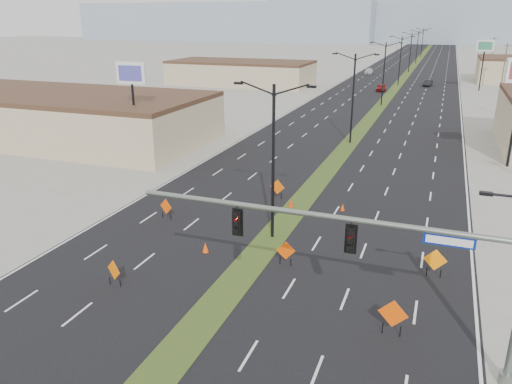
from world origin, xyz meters
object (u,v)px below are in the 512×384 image
(cone_1, at_px, (288,249))
(pole_sign_west, at_px, (132,80))
(cone_2, at_px, (343,207))
(construction_sign_2, at_px, (277,188))
(pole_sign_east_far, at_px, (485,50))
(streetlight_1, at_px, (353,96))
(signal_mast, at_px, (396,257))
(car_mid, at_px, (428,83))
(streetlight_2, at_px, (384,72))
(construction_sign_4, at_px, (393,315))
(cone_0, at_px, (205,247))
(streetlight_6, at_px, (422,42))
(cone_3, at_px, (291,203))
(streetlight_3, at_px, (400,59))
(construction_sign_0, at_px, (114,271))
(construction_sign_3, at_px, (286,251))
(construction_sign_5, at_px, (435,261))
(car_far, at_px, (369,71))
(construction_sign_1, at_px, (166,207))
(car_left, at_px, (381,88))
(streetlight_0, at_px, (273,158))
(streetlight_5, at_px, (417,46))
(streetlight_4, at_px, (410,51))

(cone_1, bearing_deg, pole_sign_west, 143.39)
(cone_1, height_order, cone_2, cone_1)
(construction_sign_2, bearing_deg, pole_sign_east_far, 81.99)
(streetlight_1, xyz_separation_m, pole_sign_east_far, (15.91, 52.31, 2.46))
(signal_mast, height_order, car_mid, signal_mast)
(streetlight_2, bearing_deg, construction_sign_4, -82.41)
(construction_sign_4, distance_m, cone_0, 12.65)
(streetlight_6, bearing_deg, cone_3, -90.16)
(streetlight_1, distance_m, streetlight_6, 140.00)
(construction_sign_4, bearing_deg, streetlight_3, 100.45)
(streetlight_6, bearing_deg, construction_sign_0, -91.92)
(streetlight_3, bearing_deg, cone_1, -88.88)
(streetlight_2, bearing_deg, construction_sign_2, -92.34)
(construction_sign_3, bearing_deg, cone_1, 89.92)
(construction_sign_2, xyz_separation_m, construction_sign_5, (12.18, -9.04, 0.06))
(construction_sign_4, distance_m, cone_2, 15.59)
(signal_mast, xyz_separation_m, construction_sign_4, (0.01, 1.69, -3.72))
(streetlight_6, distance_m, pole_sign_west, 155.56)
(streetlight_2, height_order, streetlight_6, same)
(cone_0, height_order, cone_1, cone_0)
(signal_mast, bearing_deg, cone_1, 130.47)
(construction_sign_0, bearing_deg, construction_sign_2, 98.90)
(construction_sign_4, bearing_deg, streetlight_6, 97.93)
(pole_sign_east_far, bearing_deg, pole_sign_west, -106.49)
(car_far, xyz_separation_m, construction_sign_1, (1.01, -103.38, 0.21))
(car_far, height_order, cone_2, car_far)
(car_far, bearing_deg, cone_3, -88.95)
(construction_sign_5, bearing_deg, streetlight_2, 100.06)
(car_mid, bearing_deg, car_far, 135.75)
(signal_mast, height_order, car_left, signal_mast)
(car_far, distance_m, pole_sign_west, 90.90)
(construction_sign_2, relative_size, cone_1, 2.71)
(car_left, bearing_deg, construction_sign_0, -94.19)
(construction_sign_3, bearing_deg, streetlight_0, 107.96)
(car_mid, bearing_deg, pole_sign_west, -102.03)
(car_far, relative_size, pole_sign_east_far, 0.49)
(construction_sign_0, height_order, cone_2, construction_sign_0)
(streetlight_5, xyz_separation_m, car_left, (-2.18, -67.06, -4.73))
(car_mid, bearing_deg, streetlight_3, -171.16)
(streetlight_6, relative_size, pole_sign_east_far, 1.04)
(streetlight_4, distance_m, pole_sign_east_far, 35.54)
(construction_sign_3, height_order, construction_sign_5, construction_sign_5)
(construction_sign_5, relative_size, cone_2, 3.05)
(car_left, bearing_deg, streetlight_2, -84.23)
(streetlight_1, distance_m, pole_sign_east_far, 54.73)
(streetlight_1, relative_size, construction_sign_0, 6.58)
(streetlight_0, height_order, cone_2, streetlight_0)
(car_far, bearing_deg, car_mid, -56.11)
(construction_sign_3, height_order, pole_sign_west, pole_sign_west)
(streetlight_2, relative_size, cone_0, 15.37)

